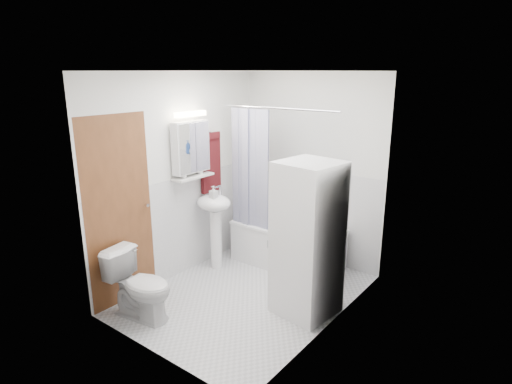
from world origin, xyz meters
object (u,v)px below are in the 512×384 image
Objects in this scene: sink at (215,214)px; toilet at (140,286)px; bathtub at (287,243)px; washer_dryer at (307,239)px.

toilet is at bearing -82.12° from sink.
washer_dryer reaches higher than bathtub.
bathtub is at bearing 140.10° from washer_dryer.
bathtub is at bearing -23.52° from toilet.
washer_dryer is at bearing -57.71° from toilet.
washer_dryer is at bearing -47.03° from bathtub.
bathtub is 0.87× the size of washer_dryer.
toilet is (-1.25, -1.10, -0.45)m from washer_dryer.
bathtub is at bearing 42.31° from sink.
toilet is at bearing -104.53° from bathtub.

